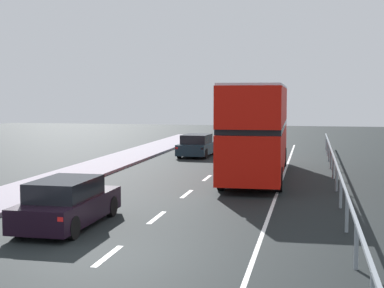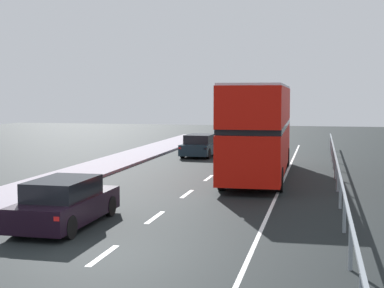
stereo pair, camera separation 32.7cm
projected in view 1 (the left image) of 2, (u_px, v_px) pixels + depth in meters
ground_plane at (106, 259)px, 13.52m from camera, size 73.06×120.00×0.10m
lane_paint_markings at (242, 196)px, 21.81m from camera, size 3.59×46.00×0.01m
bridge_side_railing at (339, 176)px, 21.03m from camera, size 0.10×42.00×1.07m
double_decker_bus_red at (257, 128)px, 26.74m from camera, size 2.84×11.46×4.31m
hatchback_car_near at (68, 203)px, 16.69m from camera, size 1.77×4.41×1.42m
sedan_car_ahead at (197, 146)px, 35.84m from camera, size 1.96×4.12×1.40m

